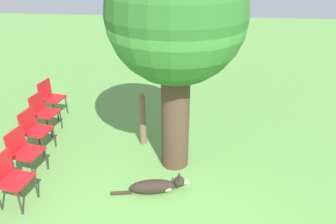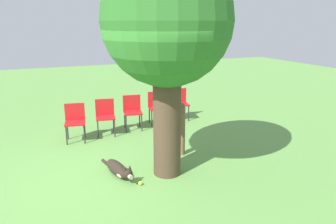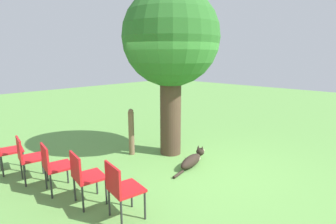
% 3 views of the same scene
% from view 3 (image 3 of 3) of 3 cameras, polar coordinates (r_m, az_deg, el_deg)
% --- Properties ---
extents(ground_plane, '(30.00, 30.00, 0.00)m').
position_cam_3_polar(ground_plane, '(5.56, 7.20, -11.76)').
color(ground_plane, '#609947').
extents(oak_tree, '(2.11, 2.11, 3.69)m').
position_cam_3_polar(oak_tree, '(5.86, 0.60, 15.18)').
color(oak_tree, '#4C3828').
rests_on(oak_tree, ground_plane).
extents(dog, '(1.22, 0.35, 0.34)m').
position_cam_3_polar(dog, '(5.56, 5.36, -10.34)').
color(dog, '#2D231C').
rests_on(dog, ground_plane).
extents(fence_post, '(0.13, 0.13, 1.08)m').
position_cam_3_polar(fence_post, '(6.08, -7.99, -4.24)').
color(fence_post, brown).
rests_on(fence_post, ground_plane).
extents(red_chair_0, '(0.49, 0.51, 0.84)m').
position_cam_3_polar(red_chair_0, '(3.77, -10.17, -15.71)').
color(red_chair_0, red).
rests_on(red_chair_0, ground_plane).
extents(red_chair_1, '(0.49, 0.51, 0.84)m').
position_cam_3_polar(red_chair_1, '(4.25, -17.81, -12.80)').
color(red_chair_1, red).
rests_on(red_chair_1, ground_plane).
extents(red_chair_2, '(0.49, 0.51, 0.84)m').
position_cam_3_polar(red_chair_2, '(4.79, -23.68, -10.36)').
color(red_chair_2, red).
rests_on(red_chair_2, ground_plane).
extents(red_chair_3, '(0.49, 0.51, 0.84)m').
position_cam_3_polar(red_chair_3, '(5.38, -28.24, -8.36)').
color(red_chair_3, red).
rests_on(red_chair_3, ground_plane).
extents(red_chair_4, '(0.49, 0.51, 0.84)m').
position_cam_3_polar(red_chair_4, '(6.00, -31.85, -6.72)').
color(red_chair_4, red).
rests_on(red_chair_4, ground_plane).
extents(tennis_ball, '(0.07, 0.07, 0.07)m').
position_cam_3_polar(tennis_ball, '(6.08, 6.21, -9.29)').
color(tennis_ball, '#CCE033').
rests_on(tennis_ball, ground_plane).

